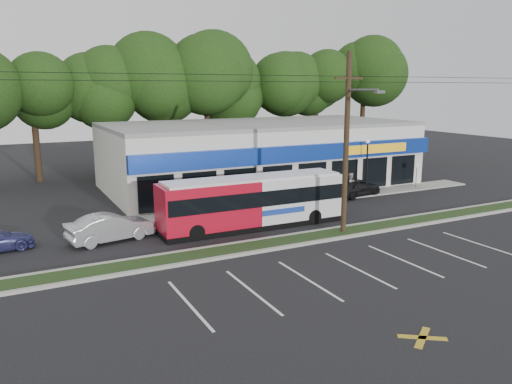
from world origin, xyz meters
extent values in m
plane|color=black|center=(0.00, 0.00, 0.00)|extent=(120.00, 120.00, 0.00)
cube|color=#1F3214|center=(0.00, 1.00, 0.06)|extent=(40.00, 1.60, 0.12)
cube|color=#9E9E93|center=(0.00, 0.15, 0.07)|extent=(40.00, 0.25, 0.14)
cube|color=#9E9E93|center=(0.00, 1.85, 0.07)|extent=(40.00, 0.25, 0.14)
cube|color=#9E9E93|center=(5.00, 9.00, 0.05)|extent=(32.00, 2.20, 0.10)
cube|color=beige|center=(5.50, 16.00, 2.50)|extent=(25.00, 12.00, 5.00)
cube|color=navy|center=(5.50, 9.75, 3.40)|extent=(25.00, 0.50, 1.20)
cube|color=black|center=(5.50, 9.94, 1.40)|extent=(24.00, 0.12, 2.40)
cube|color=gold|center=(12.50, 9.48, 3.40)|extent=(6.00, 0.06, 0.70)
cube|color=gray|center=(5.50, 16.00, 5.15)|extent=(25.00, 12.00, 0.30)
cylinder|color=black|center=(3.00, 1.00, 5.00)|extent=(0.30, 0.30, 10.00)
cube|color=black|center=(3.00, 1.00, 8.60)|extent=(1.80, 0.12, 0.12)
cylinder|color=#59595E|center=(3.00, -0.20, 8.00)|extent=(0.10, 2.40, 0.10)
cube|color=#59595E|center=(3.00, -1.50, 7.90)|extent=(0.50, 0.25, 0.15)
cylinder|color=black|center=(0.00, 1.00, 8.70)|extent=(50.00, 0.02, 0.02)
cylinder|color=black|center=(0.00, 1.00, 8.40)|extent=(50.00, 0.02, 0.02)
cylinder|color=black|center=(11.00, 8.80, 2.00)|extent=(0.12, 0.12, 4.00)
sphere|color=silver|center=(11.00, 8.80, 4.10)|extent=(0.30, 0.30, 0.30)
cylinder|color=#59595E|center=(16.00, 8.60, 1.10)|extent=(0.06, 0.06, 2.20)
cube|color=white|center=(16.00, 8.55, 2.00)|extent=(0.45, 0.04, 0.45)
cylinder|color=black|center=(-11.00, 26.00, 2.86)|extent=(0.56, 0.56, 5.72)
sphere|color=black|center=(-11.00, 26.00, 8.45)|extent=(6.76, 6.76, 6.76)
cylinder|color=black|center=(-6.00, 26.00, 2.86)|extent=(0.56, 0.56, 5.72)
sphere|color=black|center=(-6.00, 26.00, 8.45)|extent=(6.76, 6.76, 6.76)
cylinder|color=black|center=(-1.00, 26.00, 2.86)|extent=(0.56, 0.56, 5.72)
sphere|color=black|center=(-1.00, 26.00, 8.45)|extent=(6.76, 6.76, 6.76)
cylinder|color=black|center=(4.00, 26.00, 2.86)|extent=(0.56, 0.56, 5.72)
sphere|color=black|center=(4.00, 26.00, 8.45)|extent=(6.76, 6.76, 6.76)
cylinder|color=black|center=(9.00, 26.00, 2.86)|extent=(0.56, 0.56, 5.72)
sphere|color=black|center=(9.00, 26.00, 8.45)|extent=(6.76, 6.76, 6.76)
cylinder|color=black|center=(14.00, 26.00, 2.86)|extent=(0.56, 0.56, 5.72)
sphere|color=black|center=(14.00, 26.00, 8.45)|extent=(6.76, 6.76, 6.76)
cylinder|color=black|center=(19.00, 26.00, 2.86)|extent=(0.56, 0.56, 5.72)
sphere|color=black|center=(19.00, 26.00, 8.45)|extent=(6.76, 6.76, 6.76)
cylinder|color=black|center=(24.00, 26.00, 2.86)|extent=(0.56, 0.56, 5.72)
sphere|color=black|center=(24.00, 26.00, 8.45)|extent=(6.76, 6.76, 6.76)
cube|color=#B50D22|center=(-3.74, 4.53, 1.61)|extent=(5.63, 2.40, 2.57)
cube|color=white|center=(1.87, 4.47, 1.61)|extent=(5.63, 2.40, 2.57)
cube|color=black|center=(-0.94, 4.50, 0.18)|extent=(11.24, 2.41, 0.33)
cube|color=black|center=(-0.94, 4.50, 1.92)|extent=(11.02, 2.51, 0.89)
cube|color=black|center=(4.70, 4.44, 1.78)|extent=(0.08, 1.99, 1.31)
cube|color=#193899|center=(0.45, 3.30, 1.08)|extent=(2.81, 0.06, 0.33)
cube|color=white|center=(-0.94, 4.50, 2.95)|extent=(10.68, 2.22, 0.17)
cylinder|color=black|center=(-4.88, 3.49, 0.45)|extent=(0.90, 0.27, 0.90)
cylinder|color=black|center=(-4.85, 5.59, 0.45)|extent=(0.90, 0.27, 0.90)
cylinder|color=black|center=(2.64, 3.41, 0.45)|extent=(0.90, 0.27, 0.90)
cylinder|color=black|center=(2.66, 5.51, 0.45)|extent=(0.90, 0.27, 0.90)
imported|color=black|center=(9.80, 8.50, 0.72)|extent=(4.49, 2.46, 1.45)
imported|color=#9A9CA1|center=(-9.00, 5.55, 0.75)|extent=(4.76, 2.43, 1.50)
imported|color=beige|center=(3.99, 8.50, 0.79)|extent=(0.68, 0.66, 1.57)
imported|color=#B7AAA4|center=(9.00, 8.23, 0.96)|extent=(1.00, 0.81, 1.92)
camera|label=1|loc=(-13.81, -20.96, 8.11)|focal=35.00mm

